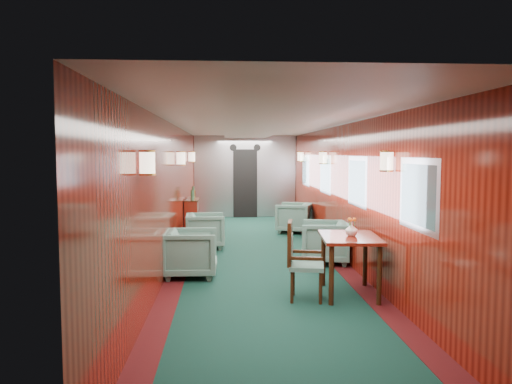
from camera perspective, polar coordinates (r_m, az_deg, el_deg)
room at (r=8.77m, az=0.31°, el=2.76°), size 12.00×12.10×2.40m
bulkhead at (r=14.69m, az=-1.26°, el=1.72°), size 2.98×0.17×2.39m
windows_right at (r=9.24m, az=9.45°, el=1.65°), size 0.02×8.60×0.80m
wall_sconces at (r=9.33m, az=0.08°, el=3.82°), size 2.97×7.97×0.25m
dining_table at (r=6.80m, az=10.66°, el=-6.02°), size 0.83×1.12×0.80m
side_chair at (r=6.52m, az=4.95°, el=-7.44°), size 0.53×0.55×1.02m
credenza at (r=11.42m, az=-7.30°, el=-2.87°), size 0.30×0.96×1.14m
flower_vase at (r=6.76m, az=10.86°, el=-4.23°), size 0.22×0.22×0.17m
armchair_left_near at (r=7.78m, az=-7.44°, el=-6.93°), size 0.80×0.78×0.73m
armchair_left_far at (r=10.04m, az=-5.79°, el=-4.41°), size 0.80×0.78×0.70m
armchair_right_near at (r=8.73m, az=7.88°, el=-5.67°), size 0.94×0.92×0.73m
armchair_right_far at (r=11.92m, az=4.35°, el=-2.94°), size 1.00×0.98×0.72m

